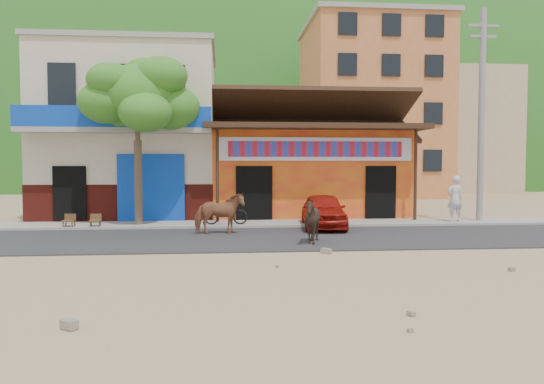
% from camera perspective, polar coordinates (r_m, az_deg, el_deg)
% --- Properties ---
extents(ground, '(120.00, 120.00, 0.00)m').
position_cam_1_polar(ground, '(13.69, 1.49, -6.52)').
color(ground, '#9E825B').
rests_on(ground, ground).
extents(road, '(60.00, 5.00, 0.04)m').
position_cam_1_polar(road, '(16.14, 0.43, -4.99)').
color(road, '#28282B').
rests_on(road, ground).
extents(sidewalk, '(60.00, 2.00, 0.12)m').
position_cam_1_polar(sidewalk, '(19.60, -0.60, -3.46)').
color(sidewalk, gray).
rests_on(sidewalk, ground).
extents(dance_club, '(8.00, 6.00, 3.60)m').
position_cam_1_polar(dance_club, '(23.69, 3.43, 1.87)').
color(dance_club, orange).
rests_on(dance_club, ground).
extents(cafe_building, '(7.00, 6.00, 7.00)m').
position_cam_1_polar(cafe_building, '(23.76, -14.84, 5.88)').
color(cafe_building, beige).
rests_on(cafe_building, ground).
extents(apartment_front, '(9.00, 9.00, 12.00)m').
position_cam_1_polar(apartment_front, '(39.06, 10.57, 8.44)').
color(apartment_front, '#CC723F').
rests_on(apartment_front, ground).
extents(apartment_rear, '(8.00, 8.00, 10.00)m').
position_cam_1_polar(apartment_rear, '(47.71, 19.06, 6.12)').
color(apartment_rear, tan).
rests_on(apartment_rear, ground).
extents(hillside, '(100.00, 40.00, 24.00)m').
position_cam_1_polar(hillside, '(83.99, -4.26, 9.65)').
color(hillside, '#194C14').
rests_on(hillside, ground).
extents(tree, '(3.00, 3.00, 6.00)m').
position_cam_1_polar(tree, '(19.46, -14.24, 5.43)').
color(tree, '#2D721E').
rests_on(tree, sidewalk).
extents(utility_pole, '(0.24, 0.24, 8.00)m').
position_cam_1_polar(utility_pole, '(21.82, 21.60, 7.67)').
color(utility_pole, gray).
rests_on(utility_pole, sidewalk).
extents(cow_tan, '(1.63, 0.88, 1.32)m').
position_cam_1_polar(cow_tan, '(17.01, -5.69, -2.29)').
color(cow_tan, '#945A3B').
rests_on(cow_tan, road).
extents(cow_dark, '(1.53, 1.49, 1.28)m').
position_cam_1_polar(cow_dark, '(14.96, 4.35, -3.08)').
color(cow_dark, black).
rests_on(cow_dark, road).
extents(red_car, '(1.76, 3.67, 1.21)m').
position_cam_1_polar(red_car, '(18.61, 5.54, -2.01)').
color(red_car, '#9E130B').
rests_on(red_car, road).
extents(scooter, '(1.58, 0.59, 0.82)m').
position_cam_1_polar(scooter, '(18.95, -4.99, -2.26)').
color(scooter, black).
rests_on(scooter, sidewalk).
extents(pedestrian, '(0.66, 0.47, 1.72)m').
position_cam_1_polar(pedestrian, '(20.95, 19.07, -0.68)').
color(pedestrian, silver).
rests_on(pedestrian, sidewalk).
extents(cafe_chair_left, '(0.41, 0.41, 0.80)m').
position_cam_1_polar(cafe_chair_left, '(19.29, -18.49, -2.34)').
color(cafe_chair_left, '#51301B').
rests_on(cafe_chair_left, sidewalk).
extents(cafe_chair_right, '(0.39, 0.39, 0.81)m').
position_cam_1_polar(cafe_chair_right, '(19.51, -21.02, -2.31)').
color(cafe_chair_right, '#4C3219').
rests_on(cafe_chair_right, sidewalk).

